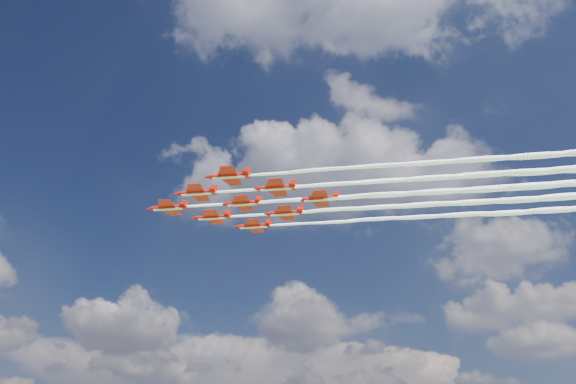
# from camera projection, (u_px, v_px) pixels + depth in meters

# --- Properties ---
(jet_lead) EXTENTS (100.92, 15.97, 2.76)m
(jet_lead) POSITION_uv_depth(u_px,v_px,m) (349.00, 197.00, 140.12)
(jet_lead) COLOR red
(jet_row2_port) EXTENTS (100.92, 15.97, 2.76)m
(jet_row2_port) POSITION_uv_depth(u_px,v_px,m) (390.00, 181.00, 132.24)
(jet_row2_port) COLOR red
(jet_row2_starb) EXTENTS (100.92, 15.97, 2.76)m
(jet_row2_starb) POSITION_uv_depth(u_px,v_px,m) (388.00, 207.00, 145.61)
(jet_row2_starb) COLOR red
(jet_row3_port) EXTENTS (100.92, 15.97, 2.76)m
(jet_row3_port) POSITION_uv_depth(u_px,v_px,m) (436.00, 162.00, 124.35)
(jet_row3_port) COLOR red
(jet_row3_centre) EXTENTS (100.92, 15.97, 2.76)m
(jet_row3_centre) POSITION_uv_depth(u_px,v_px,m) (430.00, 192.00, 137.72)
(jet_row3_centre) COLOR red
(jet_row3_starb) EXTENTS (100.92, 15.97, 2.76)m
(jet_row3_starb) POSITION_uv_depth(u_px,v_px,m) (425.00, 217.00, 151.10)
(jet_row3_starb) COLOR red
(jet_row4_port) EXTENTS (100.92, 15.97, 2.76)m
(jet_row4_port) POSITION_uv_depth(u_px,v_px,m) (476.00, 175.00, 129.83)
(jet_row4_port) COLOR red
(jet_row4_starb) EXTENTS (100.92, 15.97, 2.76)m
(jet_row4_starb) POSITION_uv_depth(u_px,v_px,m) (467.00, 203.00, 143.21)
(jet_row4_starb) COLOR red
(jet_tail) EXTENTS (100.92, 15.97, 2.76)m
(jet_tail) POSITION_uv_depth(u_px,v_px,m) (513.00, 187.00, 135.32)
(jet_tail) COLOR red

